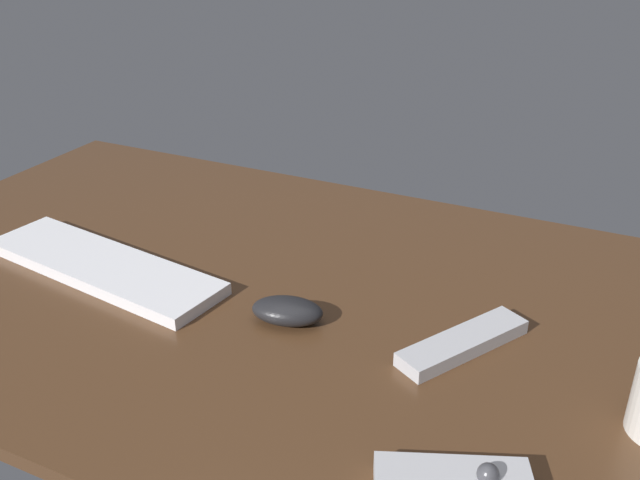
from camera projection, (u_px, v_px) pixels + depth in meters
The scene contains 4 objects.
desk at pixel (266, 292), 106.18cm from camera, with size 140.00×84.00×2.00cm, color #4C301C.
keyboard at pixel (103, 266), 109.40cm from camera, with size 42.09×11.70×1.88cm, color white.
computer_mouse at pixel (287, 311), 96.41cm from camera, with size 9.97×5.75×3.56cm, color black.
tv_remote at pixel (463, 343), 91.10cm from camera, with size 19.43×4.75×1.93cm, color #B7B7BC.
Camera 1 is at (46.70, -78.85, 55.82)cm, focal length 39.54 mm.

